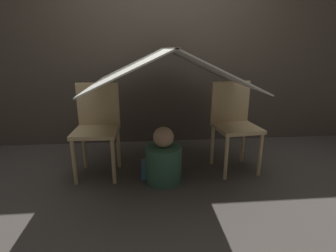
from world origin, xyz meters
The scene contains 7 objects.
ground_plane centered at (0.00, 0.00, 0.00)m, with size 8.80×8.80×0.00m, color #47423D.
wall_back centered at (0.00, 1.18, 1.25)m, with size 7.00×0.05×2.50m.
chair_left centered at (-0.69, 0.28, 0.50)m, with size 0.43×0.43×0.90m.
chair_right centered at (0.69, 0.28, 0.50)m, with size 0.46×0.46×0.90m.
sheet_canopy centered at (0.00, 0.20, 1.06)m, with size 1.39×1.35×0.33m.
person_front centered at (-0.06, 0.02, 0.21)m, with size 0.34×0.34×0.54m.
floor_cushion centered at (-0.09, 0.19, 0.05)m, with size 0.36×0.29×0.10m.
Camera 1 is at (-0.22, -2.24, 1.22)m, focal length 28.00 mm.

